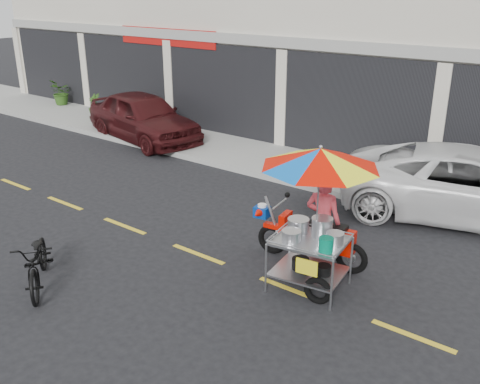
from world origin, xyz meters
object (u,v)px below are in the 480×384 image
Objects in this scene: maroon_sedan at (143,117)px; white_pickup at (472,185)px; food_vendor_rig at (319,195)px; near_bicycle at (38,261)px.

maroon_sedan is 0.84× the size of white_pickup.
white_pickup is (9.83, -0.01, -0.03)m from maroon_sedan.
food_vendor_rig is (8.53, -4.15, 0.74)m from maroon_sedan.
white_pickup is at bearing 5.38° from near_bicycle.
near_bicycle is at bearing 129.99° from white_pickup.
food_vendor_rig is at bearing 146.25° from white_pickup.
maroon_sedan reaches higher than white_pickup.
food_vendor_rig reaches higher than white_pickup.
food_vendor_rig is (-1.30, -4.15, 0.76)m from white_pickup.
food_vendor_rig is (3.40, 2.91, 1.05)m from near_bicycle.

